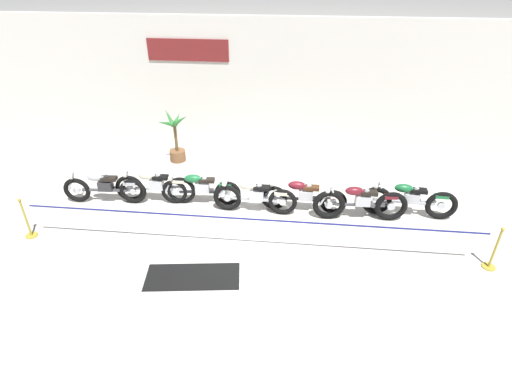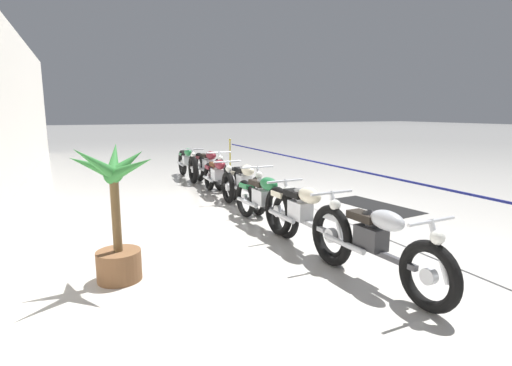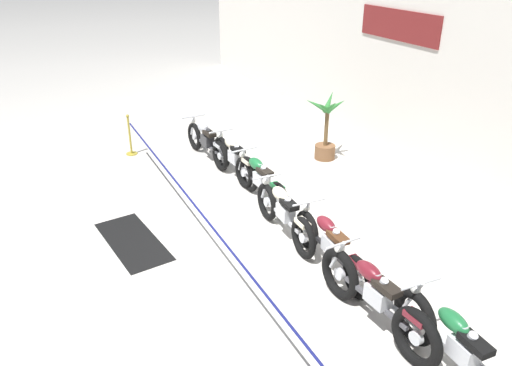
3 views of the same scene
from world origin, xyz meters
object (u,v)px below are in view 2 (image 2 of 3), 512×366
(motorcycle_cream_3, at_px, (245,185))
(motorcycle_maroon_4, at_px, (218,177))
(motorcycle_cream_1, at_px, (302,215))
(motorcycle_green_2, at_px, (264,200))
(motorcycle_silver_0, at_px, (374,244))
(motorcycle_maroon_5, at_px, (209,168))
(motorcycle_green_6, at_px, (187,163))
(stanchion_mid_left, at_px, (230,159))
(floor_banner, at_px, (376,206))
(stanchion_far_left, at_px, (350,177))
(potted_palm_left_of_row, at_px, (116,222))

(motorcycle_cream_3, relative_size, motorcycle_maroon_4, 0.98)
(motorcycle_cream_3, bearing_deg, motorcycle_maroon_4, 7.79)
(motorcycle_cream_1, distance_m, motorcycle_green_2, 1.23)
(motorcycle_silver_0, xyz_separation_m, motorcycle_cream_1, (1.34, 0.16, 0.03))
(motorcycle_silver_0, xyz_separation_m, motorcycle_maroon_5, (6.69, -0.09, 0.02))
(motorcycle_green_6, xyz_separation_m, stanchion_mid_left, (1.36, -1.81, -0.12))
(motorcycle_green_2, relative_size, motorcycle_maroon_5, 0.91)
(motorcycle_cream_1, distance_m, stanchion_mid_left, 8.15)
(motorcycle_cream_3, bearing_deg, motorcycle_silver_0, 179.37)
(motorcycle_cream_1, distance_m, floor_banner, 3.25)
(stanchion_mid_left, bearing_deg, floor_banner, -171.31)
(stanchion_far_left, bearing_deg, motorcycle_cream_1, 126.12)
(motorcycle_green_2, height_order, floor_banner, motorcycle_green_2)
(motorcycle_maroon_4, bearing_deg, stanchion_far_left, -146.37)
(motorcycle_cream_1, xyz_separation_m, stanchion_far_left, (1.30, -1.79, 0.25))
(motorcycle_cream_3, relative_size, floor_banner, 1.11)
(motorcycle_green_6, distance_m, stanchion_mid_left, 2.27)
(motorcycle_maroon_5, xyz_separation_m, potted_palm_left_of_row, (-5.46, 2.76, 0.23))
(potted_palm_left_of_row, bearing_deg, motorcycle_green_2, -61.39)
(motorcycle_maroon_4, bearing_deg, motorcycle_cream_3, -172.21)
(motorcycle_green_2, distance_m, motorcycle_maroon_4, 2.71)
(motorcycle_maroon_4, relative_size, motorcycle_maroon_5, 0.94)
(motorcycle_maroon_5, height_order, motorcycle_green_6, motorcycle_maroon_5)
(motorcycle_green_2, xyz_separation_m, stanchion_mid_left, (6.72, -1.83, -0.11))
(stanchion_far_left, bearing_deg, motorcycle_silver_0, 148.45)
(motorcycle_cream_3, distance_m, motorcycle_maroon_4, 1.26)
(motorcycle_silver_0, bearing_deg, motorcycle_green_6, 1.35)
(motorcycle_silver_0, distance_m, motorcycle_maroon_4, 5.29)
(motorcycle_green_6, relative_size, potted_palm_left_of_row, 1.42)
(motorcycle_maroon_5, distance_m, potted_palm_left_of_row, 6.12)
(motorcycle_green_2, xyz_separation_m, potted_palm_left_of_row, (-1.35, 2.47, 0.24))
(motorcycle_maroon_4, distance_m, stanchion_far_left, 3.18)
(motorcycle_maroon_5, height_order, potted_palm_left_of_row, potted_palm_left_of_row)
(motorcycle_green_6, bearing_deg, stanchion_mid_left, -53.06)
(motorcycle_green_2, distance_m, stanchion_far_left, 1.85)
(motorcycle_cream_3, height_order, floor_banner, motorcycle_cream_3)
(motorcycle_green_6, bearing_deg, motorcycle_cream_1, -179.78)
(floor_banner, bearing_deg, stanchion_mid_left, 1.17)
(stanchion_mid_left, bearing_deg, stanchion_far_left, 180.00)
(motorcycle_cream_1, height_order, motorcycle_maroon_5, motorcycle_maroon_5)
(stanchion_far_left, relative_size, floor_banner, 5.30)
(stanchion_far_left, bearing_deg, motorcycle_green_2, 92.46)
(motorcycle_cream_1, height_order, motorcycle_cream_3, motorcycle_cream_1)
(motorcycle_silver_0, relative_size, motorcycle_maroon_5, 0.95)
(stanchion_mid_left, bearing_deg, motorcycle_maroon_5, 149.39)
(motorcycle_cream_3, bearing_deg, stanchion_mid_left, -16.77)
(motorcycle_maroon_5, bearing_deg, motorcycle_cream_3, 179.10)
(motorcycle_silver_0, xyz_separation_m, motorcycle_green_2, (2.57, 0.20, 0.01))
(motorcycle_green_6, bearing_deg, motorcycle_maroon_5, -167.57)
(motorcycle_silver_0, height_order, motorcycle_green_2, motorcycle_silver_0)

